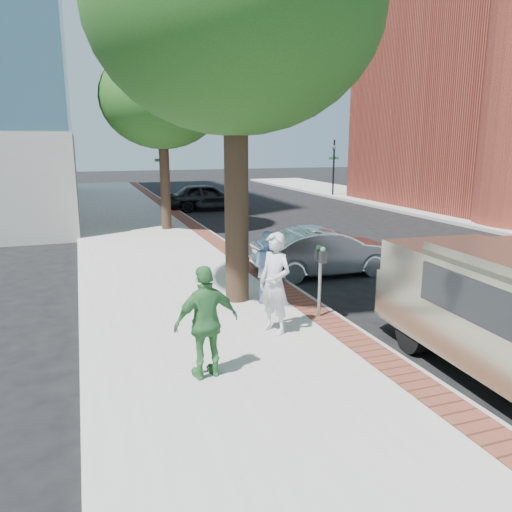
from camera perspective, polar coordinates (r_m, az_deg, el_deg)
name	(u,v)px	position (r m, az deg, el deg)	size (l,w,h in m)	color
ground	(295,331)	(9.92, 4.53, -8.60)	(120.00, 120.00, 0.00)	black
sidewalk	(157,251)	(16.95, -11.23, 0.52)	(5.00, 60.00, 0.15)	#9E9991
brick_strip	(221,245)	(17.37, -4.06, 1.31)	(0.60, 60.00, 0.01)	brown
curb	(230,246)	(17.48, -2.95, 1.13)	(0.10, 60.00, 0.15)	gray
signal_near	(161,166)	(30.81, -10.83, 10.07)	(0.70, 0.15, 3.80)	black
signal_far	(334,163)	(34.54, 8.87, 10.42)	(0.70, 0.15, 3.80)	black
tree_near	(235,11)	(11.10, -2.44, 26.14)	(6.00, 6.00, 8.51)	black
tree_far	(162,99)	(20.75, -10.73, 17.27)	(4.80, 4.80, 7.14)	black
parking_meter	(320,266)	(10.03, 7.36, -1.19)	(0.12, 0.32, 1.47)	gray
person_gray	(275,283)	(9.16, 2.17, -3.16)	(0.69, 0.45, 1.89)	silver
person_officer	(268,267)	(10.92, 1.36, -1.28)	(0.78, 0.61, 1.61)	#95B3E7
person_green	(207,322)	(7.50, -5.67, -7.54)	(1.01, 0.42, 1.73)	#387B3E
sedan_silver	(326,252)	(13.95, 7.96, 0.47)	(1.40, 4.01, 1.32)	silver
bg_car	(207,197)	(27.47, -5.62, 6.75)	(1.74, 4.32, 1.47)	black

